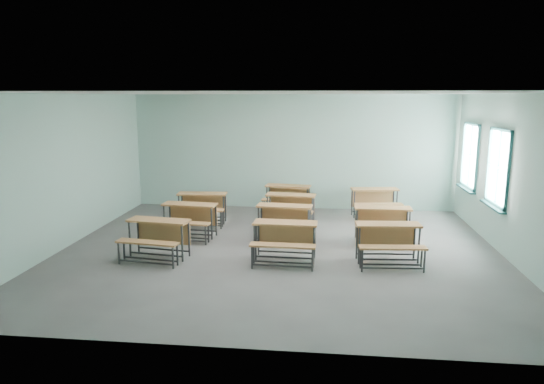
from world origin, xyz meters
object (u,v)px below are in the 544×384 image
Objects in this scene: desk_unit_r1c1 at (284,217)px; desk_unit_r2c0 at (202,204)px; desk_unit_r3c2 at (375,198)px; desk_unit_r0c2 at (389,238)px; desk_unit_r2c1 at (290,205)px; desk_unit_r0c1 at (285,236)px; desk_unit_r1c2 at (383,219)px; desk_unit_r3c1 at (287,195)px; desk_unit_r1c0 at (188,215)px; desk_unit_r0c0 at (157,233)px.

desk_unit_r2c0 is at bearing 156.48° from desk_unit_r1c1.
desk_unit_r2c0 is at bearing -173.58° from desk_unit_r3c2.
desk_unit_r2c1 is at bearing 124.00° from desk_unit_r0c2.
desk_unit_r0c1 is 1.02× the size of desk_unit_r1c2.
desk_unit_r3c2 is at bearing 62.64° from desk_unit_r0c1.
desk_unit_r0c2 is at bearing -28.29° from desk_unit_r1c1.
desk_unit_r1c1 is at bearing 97.56° from desk_unit_r0c1.
desk_unit_r3c2 is (0.05, 2.23, 0.00)m from desk_unit_r1c2.
desk_unit_r1c2 is 3.34m from desk_unit_r3c1.
desk_unit_r3c1 is at bearing 97.21° from desk_unit_r1c1.
desk_unit_r0c2 is 2.52m from desk_unit_r1c1.
desk_unit_r0c1 is 2.71m from desk_unit_r2c1.
desk_unit_r3c2 is at bearing 88.65° from desk_unit_r1c2.
desk_unit_r0c2 is at bearing -92.11° from desk_unit_r1c2.
desk_unit_r3c1 is (-0.26, 3.94, 0.00)m from desk_unit_r0c1.
desk_unit_r0c2 is at bearing 4.53° from desk_unit_r0c1.
desk_unit_r3c1 is at bearing 102.50° from desk_unit_r2c1.
desk_unit_r0c2 is at bearing -12.07° from desk_unit_r1c0.
desk_unit_r2c1 is (-2.06, 2.61, 0.00)m from desk_unit_r0c2.
desk_unit_r1c1 is 1.24m from desk_unit_r2c1.
desk_unit_r1c0 is 1.00× the size of desk_unit_r2c1.
desk_unit_r3c2 is (4.38, 1.11, 0.00)m from desk_unit_r2c0.
desk_unit_r0c0 is 1.08× the size of desk_unit_r1c2.
desk_unit_r3c2 is at bearing 33.00° from desk_unit_r1c0.
desk_unit_r0c1 is at bearing 9.78° from desk_unit_r0c0.
desk_unit_r1c0 is (-2.29, 1.39, 0.00)m from desk_unit_r0c1.
desk_unit_r1c0 is at bearing -159.67° from desk_unit_r3c2.
desk_unit_r1c1 is 2.44m from desk_unit_r2c0.
desk_unit_r1c0 and desk_unit_r2c1 have the same top height.
desk_unit_r0c2 is at bearing 10.13° from desk_unit_r0c0.
desk_unit_r1c1 and desk_unit_r3c1 have the same top height.
desk_unit_r0c0 is 1.06× the size of desk_unit_r0c1.
desk_unit_r0c0 is 1.03× the size of desk_unit_r2c1.
desk_unit_r0c1 and desk_unit_r2c1 have the same top height.
desk_unit_r3c2 is (0.11, 3.63, 0.00)m from desk_unit_r0c2.
desk_unit_r0c0 is 2.71m from desk_unit_r2c0.
desk_unit_r3c2 is (2.17, 1.02, 0.00)m from desk_unit_r2c1.
desk_unit_r1c1 is 0.97× the size of desk_unit_r3c2.
desk_unit_r0c1 is at bearing -83.02° from desk_unit_r2c1.
desk_unit_r1c2 is 2.44m from desk_unit_r2c1.
desk_unit_r1c2 is 4.47m from desk_unit_r2c0.
desk_unit_r1c0 is (-4.26, 1.30, 0.00)m from desk_unit_r0c2.
desk_unit_r0c2 is 4.44m from desk_unit_r3c1.
desk_unit_r1c2 is at bearing 83.54° from desk_unit_r0c2.
desk_unit_r3c1 is at bearing 133.09° from desk_unit_r1c2.
desk_unit_r3c1 is at bearing 29.81° from desk_unit_r2c0.
desk_unit_r1c1 is 1.00× the size of desk_unit_r2c1.
desk_unit_r0c1 is 1.97m from desk_unit_r0c2.
desk_unit_r1c0 is 2.56m from desk_unit_r2c1.
desk_unit_r2c0 is at bearing 165.52° from desk_unit_r1c2.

